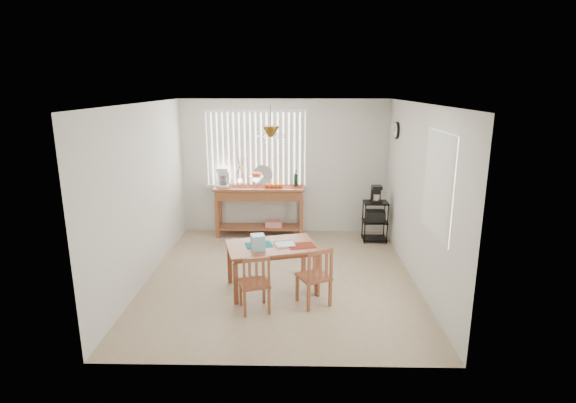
{
  "coord_description": "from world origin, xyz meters",
  "views": [
    {
      "loc": [
        0.24,
        -6.35,
        2.84
      ],
      "look_at": [
        0.1,
        0.55,
        1.05
      ],
      "focal_mm": 28.0,
      "sensor_mm": 36.0,
      "label": 1
    }
  ],
  "objects_px": {
    "cart_items": "(376,194)",
    "chair_left": "(255,284)",
    "dining_table": "(272,250)",
    "chair_right": "(315,277)",
    "sideboard": "(260,199)",
    "wire_cart": "(375,218)"
  },
  "relations": [
    {
      "from": "cart_items",
      "to": "chair_left",
      "type": "height_order",
      "value": "cart_items"
    },
    {
      "from": "chair_left",
      "to": "chair_right",
      "type": "distance_m",
      "value": 0.8
    },
    {
      "from": "sideboard",
      "to": "chair_left",
      "type": "xyz_separation_m",
      "value": [
        0.17,
        -3.07,
        -0.34
      ]
    },
    {
      "from": "sideboard",
      "to": "chair_left",
      "type": "distance_m",
      "value": 3.09
    },
    {
      "from": "cart_items",
      "to": "chair_right",
      "type": "bearing_deg",
      "value": -115.24
    },
    {
      "from": "sideboard",
      "to": "wire_cart",
      "type": "distance_m",
      "value": 2.2
    },
    {
      "from": "wire_cart",
      "to": "dining_table",
      "type": "bearing_deg",
      "value": -130.97
    },
    {
      "from": "cart_items",
      "to": "dining_table",
      "type": "relative_size",
      "value": 0.22
    },
    {
      "from": "cart_items",
      "to": "dining_table",
      "type": "xyz_separation_m",
      "value": [
        -1.81,
        -2.09,
        -0.32
      ]
    },
    {
      "from": "dining_table",
      "to": "chair_right",
      "type": "xyz_separation_m",
      "value": [
        0.6,
        -0.48,
        -0.18
      ]
    },
    {
      "from": "dining_table",
      "to": "chair_right",
      "type": "height_order",
      "value": "chair_right"
    },
    {
      "from": "wire_cart",
      "to": "chair_left",
      "type": "relative_size",
      "value": 0.96
    },
    {
      "from": "chair_left",
      "to": "chair_right",
      "type": "relative_size",
      "value": 0.96
    },
    {
      "from": "sideboard",
      "to": "chair_left",
      "type": "height_order",
      "value": "sideboard"
    },
    {
      "from": "chair_left",
      "to": "chair_right",
      "type": "bearing_deg",
      "value": 13.99
    },
    {
      "from": "sideboard",
      "to": "cart_items",
      "type": "distance_m",
      "value": 2.19
    },
    {
      "from": "sideboard",
      "to": "wire_cart",
      "type": "height_order",
      "value": "sideboard"
    },
    {
      "from": "wire_cart",
      "to": "cart_items",
      "type": "xyz_separation_m",
      "value": [
        0.0,
        0.01,
        0.45
      ]
    },
    {
      "from": "sideboard",
      "to": "dining_table",
      "type": "distance_m",
      "value": 2.42
    },
    {
      "from": "dining_table",
      "to": "sideboard",
      "type": "bearing_deg",
      "value": 98.45
    },
    {
      "from": "cart_items",
      "to": "chair_left",
      "type": "distance_m",
      "value": 3.45
    },
    {
      "from": "cart_items",
      "to": "chair_left",
      "type": "bearing_deg",
      "value": -125.72
    }
  ]
}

